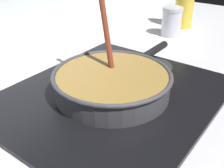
{
  "coord_description": "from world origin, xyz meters",
  "views": [
    {
      "loc": [
        -0.45,
        -0.15,
        0.37
      ],
      "look_at": [
        0.03,
        0.21,
        0.04
      ],
      "focal_mm": 44.25,
      "sensor_mm": 36.0,
      "label": 1
    }
  ],
  "objects": [
    {
      "name": "sauce_bottle",
      "position": [
        0.69,
        0.32,
        0.11
      ],
      "size": [
        0.08,
        0.08,
        0.27
      ],
      "color": "gold",
      "rests_on": "ground"
    },
    {
      "name": "condiment_jar",
      "position": [
        0.56,
        0.31,
        0.06
      ],
      "size": [
        0.08,
        0.08,
        0.11
      ],
      "color": "silver",
      "rests_on": "ground"
    },
    {
      "name": "cooking_pan",
      "position": [
        0.03,
        0.21,
        0.05
      ],
      "size": [
        0.43,
        0.3,
        0.3
      ],
      "color": "#38383D",
      "rests_on": "hob_plate"
    },
    {
      "name": "burner_ring",
      "position": [
        0.03,
        0.21,
        0.02
      ],
      "size": [
        0.17,
        0.17,
        0.01
      ],
      "primitive_type": "torus",
      "color": "#592D0C",
      "rests_on": "hob_plate"
    },
    {
      "name": "hob_plate",
      "position": [
        0.03,
        0.21,
        0.01
      ],
      "size": [
        0.56,
        0.48,
        0.01
      ],
      "primitive_type": "cube",
      "color": "black",
      "rests_on": "ground"
    },
    {
      "name": "spare_burner",
      "position": [
        0.22,
        0.21,
        0.01
      ],
      "size": [
        0.13,
        0.13,
        0.01
      ],
      "primitive_type": "cylinder",
      "color": "#262628",
      "rests_on": "hob_plate"
    },
    {
      "name": "ground",
      "position": [
        0.0,
        0.0,
        -0.02
      ],
      "size": [
        2.4,
        1.6,
        0.04
      ],
      "primitive_type": "cube",
      "color": "#B7B7BC"
    }
  ]
}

